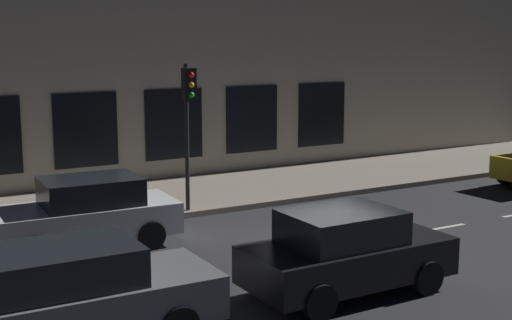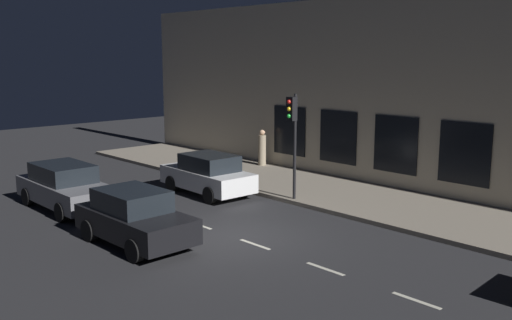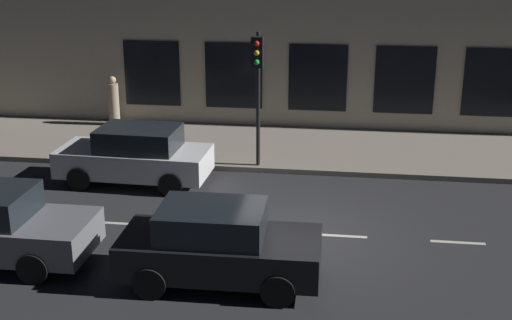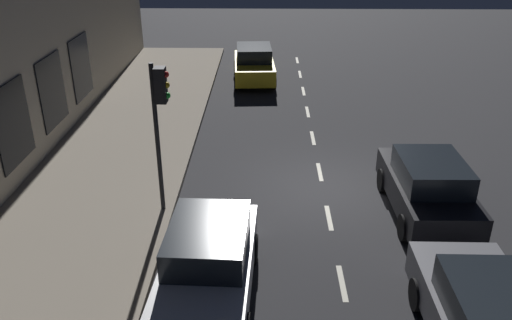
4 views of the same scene
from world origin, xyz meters
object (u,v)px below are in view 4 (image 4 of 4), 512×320
Objects in this scene: traffic_light at (160,106)px; parked_car_1 at (254,64)px; parked_car_0 at (208,263)px; parked_car_3 at (428,187)px.

parked_car_1 is at bearing -99.46° from traffic_light.
parked_car_0 and parked_car_1 have the same top height.
traffic_light is 4.06m from parked_car_0.
parked_car_0 is (-1.38, 3.16, -2.15)m from traffic_light.
parked_car_0 is 6.16m from parked_car_3.
parked_car_0 is 14.89m from parked_car_1.
traffic_light reaches higher than parked_car_3.
parked_car_3 is (-5.23, -3.27, -0.00)m from parked_car_0.
traffic_light is 12.07m from parked_car_1.
traffic_light is 6.94m from parked_car_3.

